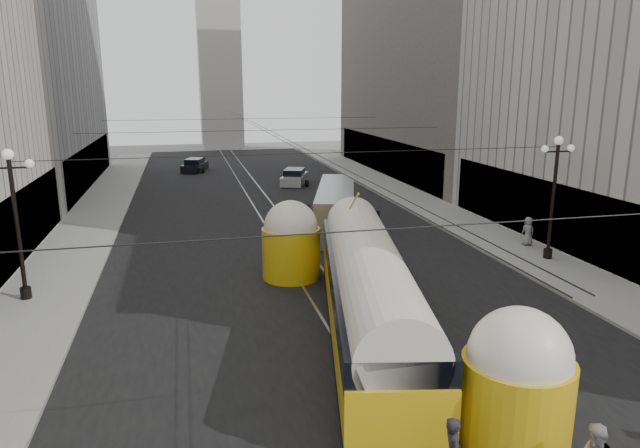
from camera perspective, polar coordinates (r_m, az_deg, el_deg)
road at (r=41.05m, az=-5.09°, el=1.00°), size 20.00×85.00×0.02m
sidewalk_left at (r=44.51m, az=-21.25°, el=1.20°), size 4.00×72.00×0.15m
sidewalk_right at (r=47.49m, az=8.75°, el=2.72°), size 4.00×72.00×0.15m
rail_left at (r=40.96m, az=-6.13°, el=0.94°), size 0.12×85.00×0.04m
rail_right at (r=41.16m, az=-4.06°, el=1.05°), size 0.12×85.00×0.04m
building_left_far at (r=57.21m, az=-29.26°, el=17.38°), size 12.60×28.60×28.60m
building_right_far at (r=61.28m, az=12.26°, el=20.27°), size 12.60×32.60×32.60m
distant_tower at (r=87.54m, az=-10.11°, el=17.42°), size 6.00×6.00×31.36m
lamppost_left_mid at (r=26.60m, az=-28.12°, el=0.69°), size 1.86×0.44×6.37m
lamppost_right_mid at (r=31.55m, az=22.35°, el=3.10°), size 1.86×0.44×6.37m
catenary at (r=39.20m, az=-4.88°, el=9.11°), size 25.00×72.00×0.23m
streetcar at (r=20.75m, az=4.89°, el=-6.44°), size 5.78×17.08×3.82m
city_bus at (r=36.43m, az=1.61°, el=1.81°), size 5.19×11.07×2.72m
sedan_white_far at (r=53.20m, az=-2.58°, el=4.68°), size 3.36×4.99×1.46m
sedan_dark_far at (r=62.82m, az=-12.41°, el=5.73°), size 3.07×4.71×1.38m
pedestrian_sidewalk_right at (r=34.30m, az=20.07°, el=-0.68°), size 0.82×0.52×1.63m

